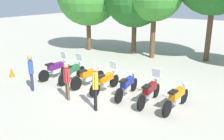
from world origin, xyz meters
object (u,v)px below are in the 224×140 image
Objects in this scene: person_2 at (31,70)px; motorcycle_0 at (56,69)px; motorcycle_2 at (88,76)px; motorcycle_3 at (106,81)px; motorcycle_5 at (150,91)px; person_1 at (67,79)px; motorcycle_1 at (73,72)px; traffic_cone at (11,72)px; motorcycle_4 at (127,86)px; motorcycle_6 at (177,97)px; person_0 at (95,84)px.

motorcycle_0 is at bearing -123.12° from person_2.
motorcycle_3 is at bearing -88.27° from motorcycle_2.
person_1 reaches higher than motorcycle_5.
person_2 is (-1.94, -1.87, 0.50)m from motorcycle_2.
motorcycle_1 is 3.60m from traffic_cone.
person_2 is at bearing -17.14° from traffic_cone.
motorcycle_1 is (1.13, 0.08, 0.00)m from motorcycle_0.
person_1 reaches higher than motorcycle_0.
person_2 is at bearing 112.22° from person_1.
motorcycle_1 is 1.00× the size of motorcycle_3.
motorcycle_0 and motorcycle_3 have the same top height.
motorcycle_2 is 0.99× the size of motorcycle_4.
motorcycle_2 is 0.99× the size of motorcycle_6.
motorcycle_6 is (2.28, -0.16, 0.00)m from motorcycle_4.
motorcycle_3 is at bearing -101.80° from motorcycle_1.
person_0 is 1.12× the size of person_1.
motorcycle_0 is at bearing 89.33° from motorcycle_3.
traffic_cone is (-5.65, -0.88, -0.24)m from motorcycle_3.
person_1 is at bearing -161.35° from motorcycle_2.
motorcycle_2 is 1.18× the size of person_0.
person_1 is at bearing -122.09° from motorcycle_0.
motorcycle_5 is 1.34× the size of person_1.
person_1 reaches higher than traffic_cone.
motorcycle_4 is 2.29m from motorcycle_6.
motorcycle_3 is (2.28, -0.35, 0.00)m from motorcycle_1.
motorcycle_5 is at bearing -99.80° from motorcycle_4.
motorcycle_6 is (3.42, -0.16, -0.01)m from motorcycle_3.
motorcycle_2 is 1.33× the size of person_1.
motorcycle_0 and motorcycle_1 have the same top height.
motorcycle_4 is at bearing 83.11° from motorcycle_5.
motorcycle_1 is 1.00× the size of motorcycle_5.
motorcycle_1 is at bearing 81.63° from motorcycle_4.
person_1 is at bearing 126.68° from motorcycle_4.
motorcycle_0 is 3.98× the size of traffic_cone.
motorcycle_5 is at bearing -88.75° from motorcycle_0.
motorcycle_2 is at bearing 84.74° from motorcycle_5.
motorcycle_3 is 1.00× the size of motorcycle_4.
motorcycle_0 is 1.20× the size of person_0.
person_1 reaches higher than motorcycle_1.
person_2 is at bearing 122.53° from motorcycle_3.
motorcycle_3 is 1.28× the size of person_2.
motorcycle_0 is 2.04m from person_2.
motorcycle_0 is 1.13m from motorcycle_1.
motorcycle_4 is 3.99× the size of traffic_cone.
person_2 is (-3.77, 0.16, -0.09)m from person_0.
motorcycle_3 reaches higher than traffic_cone.
motorcycle_3 is 2.05m from person_0.
motorcycle_6 is (5.70, -0.51, -0.01)m from motorcycle_1.
motorcycle_0 is 1.00× the size of motorcycle_5.
motorcycle_4 is 1.00× the size of motorcycle_5.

